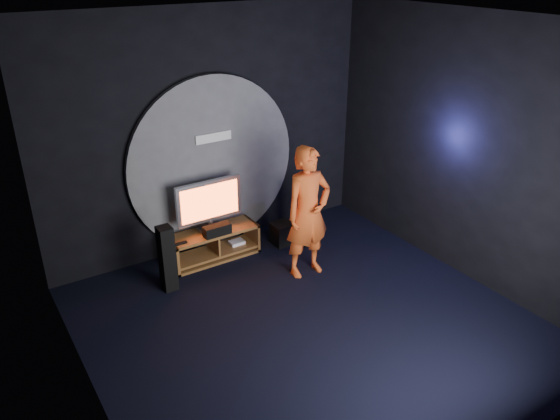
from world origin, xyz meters
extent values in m
plane|color=black|center=(0.00, 0.00, 0.00)|extent=(5.00, 5.00, 0.00)
cube|color=black|center=(0.00, 2.50, 1.75)|extent=(5.00, 0.04, 3.50)
cube|color=black|center=(0.00, -2.50, 1.75)|extent=(5.00, 0.04, 3.50)
cube|color=black|center=(-2.50, 0.00, 1.75)|extent=(0.04, 5.00, 3.50)
cube|color=black|center=(2.50, 0.00, 1.75)|extent=(0.04, 5.00, 3.50)
cube|color=black|center=(0.00, 0.00, 3.50)|extent=(5.00, 5.00, 0.01)
cylinder|color=#515156|center=(0.00, 2.44, 1.30)|extent=(2.60, 0.08, 2.60)
cube|color=white|center=(0.00, 2.39, 1.72)|extent=(0.55, 0.03, 0.13)
cube|color=brown|center=(-0.25, 2.05, 0.43)|extent=(1.33, 0.45, 0.04)
cube|color=brown|center=(-0.25, 2.05, 0.10)|extent=(1.29, 0.42, 0.04)
cube|color=brown|center=(-0.90, 2.05, 0.23)|extent=(0.04, 0.45, 0.45)
cube|color=brown|center=(0.39, 2.05, 0.23)|extent=(0.04, 0.45, 0.45)
cube|color=brown|center=(-0.25, 2.05, 0.27)|extent=(0.03, 0.40, 0.29)
cube|color=brown|center=(-0.25, 2.05, 0.02)|extent=(1.33, 0.45, 0.04)
cube|color=white|center=(0.13, 2.05, 0.14)|extent=(0.22, 0.16, 0.05)
cube|color=#A9A9B1|center=(-0.25, 2.12, 0.47)|extent=(0.36, 0.22, 0.04)
cylinder|color=#A9A9B1|center=(-0.25, 2.12, 0.54)|extent=(0.07, 0.07, 0.10)
cube|color=#A9A9B1|center=(-0.25, 2.12, 0.90)|extent=(0.99, 0.06, 0.61)
cube|color=#FB5823|center=(-0.25, 2.09, 0.90)|extent=(0.88, 0.01, 0.50)
cube|color=black|center=(-0.25, 1.90, 0.53)|extent=(0.40, 0.15, 0.15)
cube|color=black|center=(-0.80, 1.93, 0.46)|extent=(0.18, 0.05, 0.02)
cube|color=black|center=(-1.12, 1.65, 0.46)|extent=(0.18, 0.20, 0.92)
cube|color=black|center=(1.14, 1.66, 0.46)|extent=(0.18, 0.20, 0.92)
cube|color=black|center=(0.84, 1.89, 0.17)|extent=(0.31, 0.31, 0.34)
imported|color=#DD521E|center=(0.68, 1.00, 0.93)|extent=(0.68, 0.46, 1.85)
camera|label=1|loc=(-3.21, -4.35, 4.10)|focal=35.00mm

